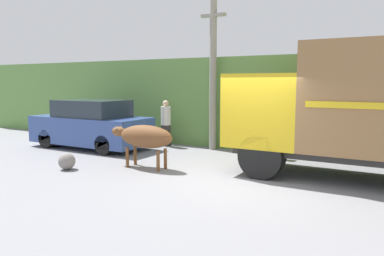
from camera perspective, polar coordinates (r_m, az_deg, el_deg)
name	(u,v)px	position (r m, az deg, el deg)	size (l,w,h in m)	color
ground_plane	(244,182)	(9.19, 7.89, -8.11)	(60.00, 60.00, 0.00)	gray
hillside_embankment	(312,101)	(15.96, 17.88, 3.97)	(32.00, 6.90, 3.28)	#608C47
building_backdrop	(167,103)	(16.32, -3.77, 3.89)	(5.07, 2.70, 2.99)	#99ADB7
cargo_truck	(369,106)	(9.72, 25.40, 3.05)	(6.36, 2.30, 3.32)	#2D2D2D
brown_cow	(144,137)	(10.47, -7.26, -1.34)	(2.06, 0.64, 1.21)	brown
parked_suv	(90,125)	(14.08, -15.22, 0.44)	(4.50, 1.82, 1.75)	#334C8C
pedestrian_on_hill	(166,121)	(14.01, -4.00, 1.04)	(0.39, 0.39, 1.72)	#38332D
utility_pole	(213,71)	(13.24, 3.22, 8.59)	(0.90, 0.25, 5.31)	gray
roadside_rock	(67,161)	(10.85, -18.54, -4.84)	(0.46, 0.46, 0.46)	gray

